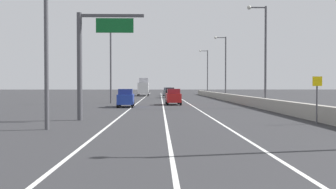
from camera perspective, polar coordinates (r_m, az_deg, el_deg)
The scene contains 17 objects.
ground_plane at distance 68.42m, azimuth 0.77°, elevation -0.68°, with size 320.00×320.00×0.00m, color #2D2D30.
lane_stripe_left at distance 59.46m, azimuth -4.23°, elevation -0.99°, with size 0.16×130.00×0.00m, color silver.
lane_stripe_center at distance 59.39m, azimuth -0.86°, elevation -0.99°, with size 0.16×130.00×0.00m, color silver.
lane_stripe_right at distance 59.51m, azimuth 2.51°, elevation -0.99°, with size 0.16×130.00×0.00m, color silver.
jersey_barrier_right at distance 45.66m, azimuth 12.40°, elevation -1.04°, with size 0.60×120.00×1.10m, color #9E998E.
overhead_sign_gantry at distance 27.33m, azimuth -11.54°, elevation 6.14°, with size 4.68×0.36×7.50m.
speed_advisory_sign at distance 25.73m, azimuth 21.33°, elevation -0.23°, with size 0.60×0.11×3.00m.
lamp_post_right_second at distance 42.48m, azimuth 14.03°, elevation 6.48°, with size 2.14×0.44×10.99m.
lamp_post_right_third at distance 67.58m, azimuth 8.39°, elevation 4.59°, with size 2.14×0.44×10.99m.
lamp_post_right_fourth at distance 92.99m, azimuth 5.76°, elevation 3.71°, with size 2.14×0.44×10.99m.
lamp_post_left_near at distance 22.28m, azimuth -17.12°, elevation 11.17°, with size 2.14×0.44×10.99m.
lamp_post_left_mid at distance 52.49m, azimuth -8.27°, elevation 5.52°, with size 2.14×0.44×10.99m.
car_blue_0 at distance 43.27m, azimuth -6.31°, elevation -0.53°, with size 1.91×4.39×2.04m.
car_gray_1 at distance 88.99m, azimuth -0.09°, elevation 0.42°, with size 1.97×4.83×1.96m.
car_black_2 at distance 75.41m, azimuth 0.30°, elevation 0.27°, with size 1.86×4.73×2.02m.
car_red_3 at distance 48.01m, azimuth 0.79°, elevation -0.35°, with size 1.93×4.26×2.02m.
box_truck at distance 89.87m, azimuth -3.68°, elevation 1.02°, with size 2.60×8.90×4.19m.
Camera 1 is at (-2.41, -4.33, 2.44)m, focal length 40.89 mm.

